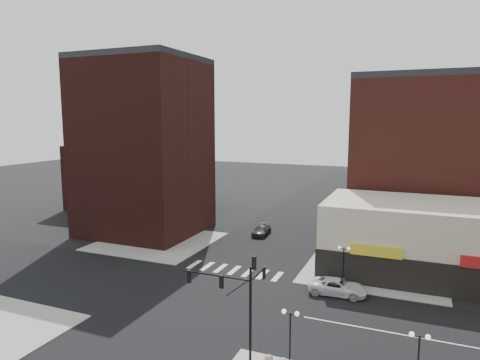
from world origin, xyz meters
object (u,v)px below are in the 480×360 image
(street_lamp_ne, at_px, (344,256))
(street_lamp_se_b, at_px, (419,349))
(traffic_signal, at_px, (240,291))
(street_lamp_se_a, at_px, (290,324))
(dark_sedan_north, at_px, (262,230))
(white_suv, at_px, (338,287))

(street_lamp_ne, bearing_deg, street_lamp_se_b, -66.37)
(traffic_signal, distance_m, street_lamp_se_b, 11.88)
(street_lamp_se_a, bearing_deg, street_lamp_se_b, 0.00)
(traffic_signal, relative_size, street_lamp_se_b, 1.87)
(street_lamp_se_b, bearing_deg, street_lamp_se_a, 180.00)
(street_lamp_se_a, height_order, street_lamp_ne, same)
(traffic_signal, height_order, street_lamp_se_a, traffic_signal)
(street_lamp_se_a, distance_m, street_lamp_se_b, 8.00)
(street_lamp_se_a, distance_m, dark_sedan_north, 34.10)
(traffic_signal, height_order, white_suv, traffic_signal)
(traffic_signal, height_order, street_lamp_ne, traffic_signal)
(white_suv, bearing_deg, street_lamp_se_b, -155.05)
(dark_sedan_north, bearing_deg, traffic_signal, -77.18)
(traffic_signal, bearing_deg, street_lamp_se_b, -0.82)
(white_suv, bearing_deg, traffic_signal, 159.32)
(dark_sedan_north, bearing_deg, street_lamp_se_b, -59.95)
(street_lamp_se_a, xyz_separation_m, street_lamp_se_b, (8.00, 0.00, 0.00))
(street_lamp_se_a, distance_m, street_lamp_ne, 16.03)
(street_lamp_ne, bearing_deg, traffic_signal, -106.75)
(street_lamp_ne, relative_size, white_suv, 0.74)
(white_suv, distance_m, dark_sedan_north, 22.35)
(dark_sedan_north, bearing_deg, white_suv, -55.07)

